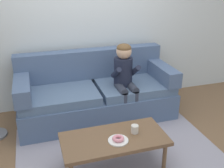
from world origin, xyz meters
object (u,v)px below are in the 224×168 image
object	(u,v)px
person_child	(125,75)
donut	(118,138)
toy_controller	(81,148)
mug	(135,129)
coffee_table	(114,141)
couch	(96,94)

from	to	relation	value
person_child	donut	size ratio (longest dim) A/B	9.18
donut	toy_controller	world-z (taller)	donut
donut	mug	world-z (taller)	mug
donut	mug	size ratio (longest dim) A/B	1.33
coffee_table	person_child	xyz separation A→B (m)	(0.47, 0.98, 0.32)
coffee_table	person_child	size ratio (longest dim) A/B	1.01
coffee_table	donut	world-z (taller)	donut
mug	toy_controller	distance (m)	0.78
couch	mug	xyz separation A→B (m)	(0.13, -1.16, 0.10)
person_child	mug	distance (m)	1.01
donut	person_child	bearing A→B (deg)	66.88
person_child	toy_controller	xyz separation A→B (m)	(-0.76, -0.56, -0.65)
couch	toy_controller	distance (m)	0.92
couch	person_child	xyz separation A→B (m)	(0.37, -0.21, 0.33)
toy_controller	person_child	bearing A→B (deg)	22.34
coffee_table	donut	bearing A→B (deg)	-75.20
toy_controller	coffee_table	bearing A→B (deg)	-69.24
couch	coffee_table	bearing A→B (deg)	-94.95
coffee_table	mug	bearing A→B (deg)	4.64
person_child	couch	bearing A→B (deg)	150.60
donut	toy_controller	xyz separation A→B (m)	(-0.31, 0.49, -0.40)
mug	toy_controller	world-z (taller)	mug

